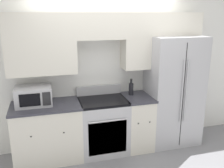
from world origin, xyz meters
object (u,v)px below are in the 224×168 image
object	(u,v)px
oven_range	(103,125)
refrigerator	(172,91)
microwave	(34,96)
bottle	(131,89)

from	to	relation	value
oven_range	refrigerator	world-z (taller)	refrigerator
microwave	bottle	xyz separation A→B (m)	(1.58, 0.05, -0.03)
refrigerator	bottle	xyz separation A→B (m)	(-0.75, 0.07, 0.08)
microwave	bottle	world-z (taller)	microwave
oven_range	microwave	distance (m)	1.22
bottle	microwave	bearing A→B (deg)	-178.17
refrigerator	bottle	world-z (taller)	refrigerator
microwave	refrigerator	bearing A→B (deg)	-0.37
microwave	bottle	size ratio (longest dim) A/B	1.89
oven_range	microwave	world-z (taller)	microwave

